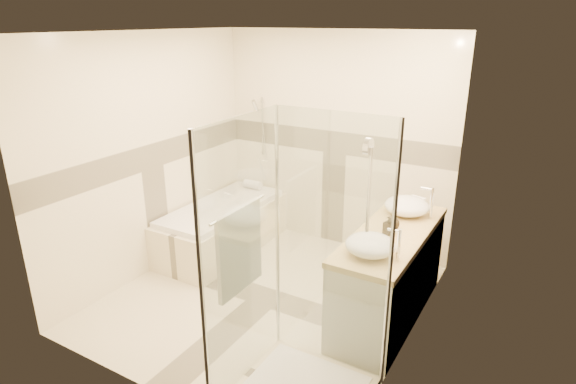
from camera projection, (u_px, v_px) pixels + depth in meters
The scene contains 12 objects.
room at pixel (270, 177), 4.32m from camera, with size 2.82×3.02×2.52m.
bathtub at pixel (223, 225), 5.68m from camera, with size 0.75×1.70×0.56m.
vanity at pixel (389, 275), 4.34m from camera, with size 0.58×1.62×0.85m.
shower_enclosure at pixel (291, 332), 3.41m from camera, with size 0.96×0.93×2.04m.
vessel_sink_near at pixel (407, 206), 4.55m from camera, with size 0.42×0.42×0.17m, color white.
vessel_sink_far at pixel (370, 245), 3.77m from camera, with size 0.40×0.40×0.16m, color white.
faucet_near at pixel (431, 201), 4.41m from camera, with size 0.13×0.03×0.31m.
faucet_far at pixel (398, 242), 3.65m from camera, with size 0.11×0.03×0.27m.
amenity_bottle_a at pixel (389, 225), 4.13m from camera, with size 0.07×0.07×0.16m, color black.
amenity_bottle_b at pixel (393, 221), 4.23m from camera, with size 0.12×0.12×0.15m, color black.
folded_towels at pixel (413, 203), 4.72m from camera, with size 0.15×0.26×0.08m, color white.
rolled_towel at pixel (253, 185), 6.10m from camera, with size 0.11×0.11×0.23m, color white.
Camera 1 is at (2.26, -3.46, 2.61)m, focal length 30.00 mm.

